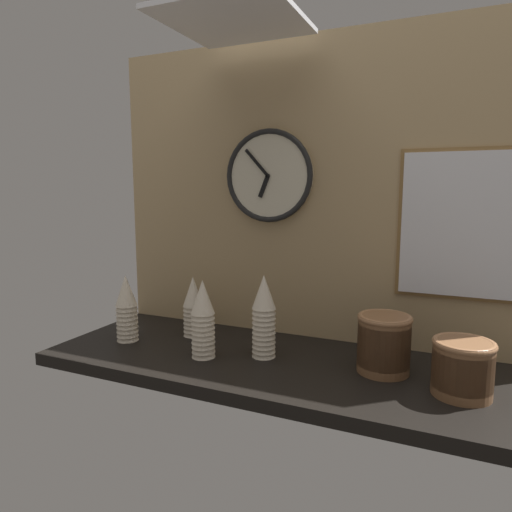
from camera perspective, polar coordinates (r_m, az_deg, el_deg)
The scene contains 11 objects.
ground_plane at distance 1.47m, azimuth 4.82°, elevation -13.69°, with size 1.60×0.56×0.04m, color black.
wall_tiled_back at distance 1.62m, azimuth 8.18°, elevation 8.02°, with size 1.60×0.03×1.05m.
cup_stack_far_left at distance 1.68m, azimuth -15.87°, elevation -6.26°, with size 0.08×0.08×0.24m.
cup_stack_center_left at distance 1.47m, azimuth -6.65°, elevation -7.79°, with size 0.08×0.08×0.25m.
cup_stack_center at distance 1.46m, azimuth 1.06°, elevation -7.47°, with size 0.08×0.08×0.27m.
cup_stack_left at distance 1.68m, azimuth -7.83°, elevation -6.24°, with size 0.08×0.08×0.22m.
bowl_stack_far_right at distance 1.33m, azimuth 24.42°, elevation -12.46°, with size 0.16×0.16×0.15m.
bowl_stack_right at distance 1.40m, azimuth 15.69°, elevation -10.34°, with size 0.16×0.16×0.17m.
wall_clock at distance 1.65m, azimuth 1.59°, elevation 9.97°, with size 0.33×0.03×0.33m.
menu_board at distance 1.54m, azimuth 24.44°, elevation 3.54°, with size 0.39×0.01×0.47m.
ceiling_light_panel at distance 1.53m, azimuth -2.79°, elevation 27.42°, with size 0.40×0.40×0.02m.
Camera 1 is at (0.44, -1.29, 0.53)m, focal length 32.00 mm.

